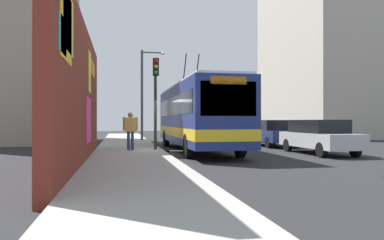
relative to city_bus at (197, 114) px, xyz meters
The scene contains 13 objects.
ground_plane 2.73m from the city_bus, 115.71° to the left, with size 80.00×80.00×0.00m, color #232326.
sidewalk_slab 3.94m from the city_bus, 104.30° to the left, with size 48.00×3.20×0.15m, color #9E9B93.
graffiti_wall 7.42m from the city_bus, 135.93° to the left, with size 13.13×0.32×4.84m.
building_far_left 16.03m from the city_bus, 48.09° to the left, with size 9.90×7.55×16.15m.
building_far_right 22.98m from the city_bus, 46.08° to the right, with size 13.88×7.30×21.91m.
city_bus is the anchor object (origin of this frame).
parked_car_silver 5.96m from the city_bus, 117.70° to the right, with size 4.78×1.79×1.58m.
parked_car_navy 5.99m from the city_bus, 61.78° to the right, with size 4.91×1.90×1.58m.
parked_car_white 10.25m from the city_bus, 30.67° to the right, with size 4.80×1.79×1.58m.
pedestrian_midblock 3.51m from the city_bus, 103.90° to the left, with size 0.24×0.71×1.79m.
traffic_light 2.57m from the city_bus, 106.97° to the left, with size 0.49×0.28×4.41m.
street_lamp 9.17m from the city_bus, 13.28° to the left, with size 0.44×1.75×6.53m.
curbside_puddle 2.22m from the city_bus, 87.41° to the left, with size 1.41×1.41×0.00m, color black.
Camera 1 is at (-17.67, 2.05, 1.53)m, focal length 34.89 mm.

